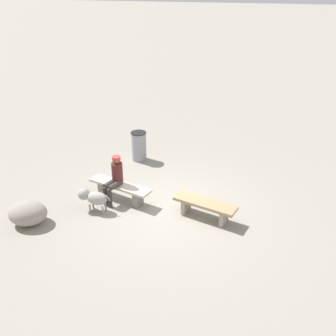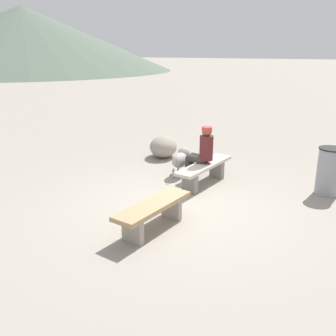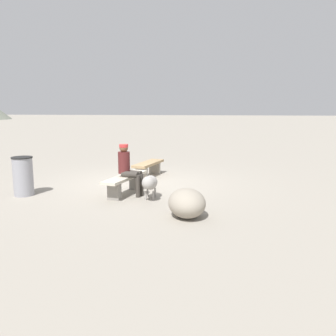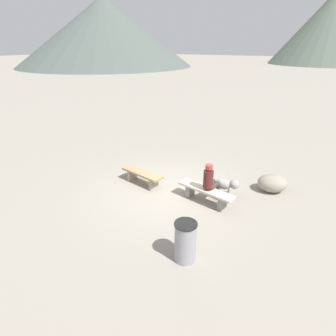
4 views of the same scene
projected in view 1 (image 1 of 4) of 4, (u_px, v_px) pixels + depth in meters
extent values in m
cube|color=gray|center=(165.00, 209.00, 9.46)|extent=(210.00, 210.00, 0.06)
cube|color=gray|center=(224.00, 217.00, 8.76)|extent=(0.17, 0.38, 0.38)
cube|color=gray|center=(186.00, 205.00, 9.23)|extent=(0.17, 0.38, 0.38)
cube|color=#A3845B|center=(205.00, 203.00, 8.89)|extent=(1.62, 0.73, 0.08)
cube|color=gray|center=(138.00, 199.00, 9.48)|extent=(0.21, 0.33, 0.41)
cube|color=gray|center=(104.00, 187.00, 10.00)|extent=(0.21, 0.33, 0.41)
cube|color=beige|center=(120.00, 185.00, 9.64)|extent=(1.83, 0.73, 0.07)
cylinder|color=#511E1E|center=(117.00, 172.00, 9.49)|extent=(0.29, 0.29, 0.53)
sphere|color=brown|center=(116.00, 160.00, 9.33)|extent=(0.21, 0.21, 0.21)
cylinder|color=red|center=(116.00, 158.00, 9.30)|extent=(0.22, 0.22, 0.07)
cylinder|color=#38332D|center=(110.00, 184.00, 9.50)|extent=(0.26, 0.45, 0.15)
cylinder|color=#38332D|center=(105.00, 196.00, 9.46)|extent=(0.11, 0.11, 0.55)
cylinder|color=#38332D|center=(115.00, 185.00, 9.42)|extent=(0.26, 0.45, 0.15)
cylinder|color=#38332D|center=(110.00, 198.00, 9.38)|extent=(0.11, 0.11, 0.55)
ellipsoid|color=gray|center=(97.00, 198.00, 9.16)|extent=(0.57, 0.38, 0.33)
sphere|color=gray|center=(84.00, 194.00, 9.21)|extent=(0.30, 0.30, 0.30)
cylinder|color=gray|center=(90.00, 208.00, 9.25)|extent=(0.04, 0.04, 0.22)
cylinder|color=gray|center=(93.00, 205.00, 9.40)|extent=(0.04, 0.04, 0.22)
cylinder|color=gray|center=(103.00, 210.00, 9.17)|extent=(0.04, 0.04, 0.22)
cylinder|color=gray|center=(106.00, 207.00, 9.33)|extent=(0.04, 0.04, 0.22)
cylinder|color=gray|center=(108.00, 198.00, 9.07)|extent=(0.12, 0.04, 0.15)
cylinder|color=gray|center=(139.00, 147.00, 11.84)|extent=(0.47, 0.47, 0.93)
cylinder|color=black|center=(138.00, 133.00, 11.62)|extent=(0.50, 0.50, 0.03)
ellipsoid|color=gray|center=(28.00, 213.00, 8.74)|extent=(1.10, 0.98, 0.58)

